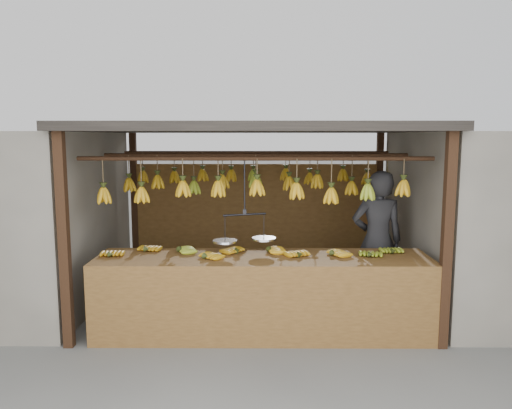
{
  "coord_description": "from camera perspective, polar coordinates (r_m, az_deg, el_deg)",
  "views": [
    {
      "loc": [
        0.04,
        -6.6,
        2.25
      ],
      "look_at": [
        0.0,
        0.3,
        1.3
      ],
      "focal_mm": 35.0,
      "sensor_mm": 36.0,
      "label": 1
    }
  ],
  "objects": [
    {
      "name": "vendor",
      "position": [
        6.64,
        13.67,
        -4.04
      ],
      "size": [
        0.67,
        0.44,
        1.82
      ],
      "primitive_type": "imported",
      "rotation": [
        0.0,
        0.0,
        3.15
      ],
      "color": "#262628",
      "rests_on": "ground"
    },
    {
      "name": "counter",
      "position": [
        5.58,
        0.77,
        -8.08
      ],
      "size": [
        3.77,
        0.86,
        0.96
      ],
      "color": "brown",
      "rests_on": "ground"
    },
    {
      "name": "stall",
      "position": [
        6.93,
        0.0,
        5.53
      ],
      "size": [
        4.3,
        3.3,
        2.4
      ],
      "color": "black",
      "rests_on": "ground"
    },
    {
      "name": "bag_bundles",
      "position": [
        8.27,
        13.61,
        -1.12
      ],
      "size": [
        0.08,
        0.26,
        1.21
      ],
      "color": "yellow",
      "rests_on": "ground"
    },
    {
      "name": "hanging_bananas",
      "position": [
        6.62,
        0.01,
        2.47
      ],
      "size": [
        3.63,
        2.24,
        0.39
      ],
      "color": "#C68E15",
      "rests_on": "ground"
    },
    {
      "name": "ground",
      "position": [
        6.97,
        -0.01,
        -10.98
      ],
      "size": [
        80.0,
        80.0,
        0.0
      ],
      "primitive_type": "plane",
      "color": "#5B5B57"
    },
    {
      "name": "balance_scale",
      "position": [
        5.72,
        -1.3,
        -3.58
      ],
      "size": [
        0.71,
        0.42,
        0.95
      ],
      "color": "black",
      "rests_on": "ground"
    }
  ]
}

